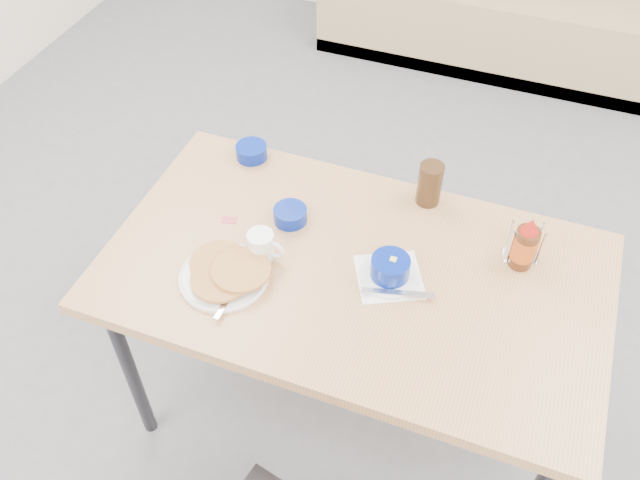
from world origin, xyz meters
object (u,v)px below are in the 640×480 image
(coffee_mug, at_px, (262,245))
(grits_setting, at_px, (390,270))
(creamer_bowl, at_px, (252,152))
(condiment_caddy, at_px, (523,247))
(dining_table, at_px, (353,283))
(butter_bowl, at_px, (290,215))
(amber_tumbler, at_px, (430,184))
(syrup_bottle, at_px, (525,245))
(pancake_plate, at_px, (225,274))

(coffee_mug, relative_size, grits_setting, 0.44)
(creamer_bowl, bearing_deg, grits_setting, -30.62)
(creamer_bowl, relative_size, condiment_caddy, 0.85)
(dining_table, xyz_separation_m, butter_bowl, (-0.24, 0.11, 0.08))
(dining_table, xyz_separation_m, grits_setting, (0.10, 0.00, 0.09))
(butter_bowl, distance_m, amber_tumbler, 0.43)
(dining_table, height_order, coffee_mug, coffee_mug)
(coffee_mug, relative_size, condiment_caddy, 0.94)
(dining_table, xyz_separation_m, creamer_bowl, (-0.47, 0.34, 0.08))
(creamer_bowl, relative_size, amber_tumbler, 0.73)
(coffee_mug, relative_size, butter_bowl, 1.12)
(creamer_bowl, xyz_separation_m, syrup_bottle, (0.90, -0.16, 0.05))
(pancake_plate, distance_m, grits_setting, 0.45)
(pancake_plate, distance_m, syrup_bottle, 0.82)
(pancake_plate, bearing_deg, dining_table, 26.05)
(creamer_bowl, height_order, syrup_bottle, syrup_bottle)
(syrup_bottle, bearing_deg, pancake_plate, -155.72)
(condiment_caddy, relative_size, syrup_bottle, 0.68)
(coffee_mug, distance_m, amber_tumbler, 0.54)
(amber_tumbler, relative_size, syrup_bottle, 0.79)
(grits_setting, relative_size, amber_tumbler, 1.84)
(coffee_mug, height_order, butter_bowl, coffee_mug)
(condiment_caddy, xyz_separation_m, syrup_bottle, (0.00, -0.03, 0.03))
(condiment_caddy, distance_m, syrup_bottle, 0.04)
(coffee_mug, bearing_deg, butter_bowl, 83.48)
(dining_table, bearing_deg, grits_setting, 1.32)
(pancake_plate, distance_m, coffee_mug, 0.13)
(condiment_caddy, bearing_deg, dining_table, -169.77)
(coffee_mug, relative_size, amber_tumbler, 0.80)
(coffee_mug, bearing_deg, pancake_plate, -119.94)
(coffee_mug, distance_m, creamer_bowl, 0.44)
(coffee_mug, height_order, condiment_caddy, condiment_caddy)
(pancake_plate, xyz_separation_m, amber_tumbler, (0.44, 0.50, 0.05))
(pancake_plate, height_order, butter_bowl, same)
(dining_table, relative_size, amber_tumbler, 10.09)
(coffee_mug, xyz_separation_m, grits_setting, (0.36, 0.05, -0.01))
(butter_bowl, xyz_separation_m, condiment_caddy, (0.67, 0.09, 0.02))
(butter_bowl, distance_m, syrup_bottle, 0.67)
(pancake_plate, relative_size, coffee_mug, 2.39)
(amber_tumbler, bearing_deg, syrup_bottle, -27.32)
(dining_table, height_order, butter_bowl, butter_bowl)
(grits_setting, bearing_deg, syrup_bottle, 28.67)
(grits_setting, bearing_deg, dining_table, -178.68)
(grits_setting, xyz_separation_m, condiment_caddy, (0.33, 0.21, 0.01))
(pancake_plate, height_order, grits_setting, grits_setting)
(pancake_plate, bearing_deg, syrup_bottle, 24.28)
(syrup_bottle, bearing_deg, condiment_caddy, 93.76)
(dining_table, height_order, creamer_bowl, creamer_bowl)
(amber_tumbler, bearing_deg, coffee_mug, -134.46)
(dining_table, distance_m, pancake_plate, 0.37)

